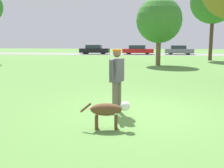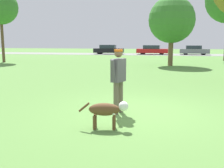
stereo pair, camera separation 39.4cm
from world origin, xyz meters
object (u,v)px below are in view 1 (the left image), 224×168
object	(u,v)px
tree_far_right	(213,1)
parked_car_red	(138,50)
parked_car_grey	(179,50)
frisbee	(93,109)
parked_car_black	(94,50)
tree_mid_center	(159,20)
person	(117,75)
dog	(109,110)

from	to	relation	value
tree_far_right	parked_car_red	xyz separation A→B (m)	(-7.62, 11.40, -5.15)
parked_car_grey	frisbee	bearing A→B (deg)	-99.25
parked_car_black	parked_car_red	bearing A→B (deg)	0.58
parked_car_red	parked_car_grey	size ratio (longest dim) A/B	1.12
parked_car_grey	tree_mid_center	bearing A→B (deg)	-100.16
parked_car_black	frisbee	bearing A→B (deg)	-79.51
tree_far_right	parked_car_black	xyz separation A→B (m)	(-14.11, 11.26, -5.14)
parked_car_black	parked_car_red	world-z (taller)	parked_car_black
tree_mid_center	parked_car_black	world-z (taller)	tree_mid_center
tree_mid_center	tree_far_right	distance (m)	8.57
frisbee	parked_car_red	world-z (taller)	parked_car_red
parked_car_red	tree_mid_center	bearing A→B (deg)	-80.41
person	parked_car_black	distance (m)	32.73
person	parked_car_red	bearing A→B (deg)	22.20
person	tree_far_right	world-z (taller)	tree_far_right
parked_car_black	parked_car_grey	bearing A→B (deg)	0.90
person	parked_car_red	distance (m)	32.12
tree_far_right	parked_car_black	distance (m)	18.77
tree_mid_center	tree_far_right	xyz separation A→B (m)	(5.44, 6.21, 2.28)
person	tree_far_right	distance (m)	22.44
dog	parked_car_red	size ratio (longest dim) A/B	0.24
frisbee	parked_car_black	size ratio (longest dim) A/B	0.05
person	tree_far_right	xyz separation A→B (m)	(7.15, 20.72, 4.79)
tree_mid_center	parked_car_grey	distance (m)	18.42
person	dog	xyz separation A→B (m)	(-0.03, -1.30, -0.60)
parked_car_grey	dog	bearing A→B (deg)	-97.56
parked_car_black	parked_car_grey	world-z (taller)	parked_car_black
person	parked_car_grey	xyz separation A→B (m)	(5.43, 32.31, -0.37)
person	parked_car_grey	size ratio (longest dim) A/B	0.42
tree_mid_center	parked_car_grey	size ratio (longest dim) A/B	1.31
frisbee	tree_mid_center	distance (m)	14.80
frisbee	parked_car_red	distance (m)	31.79
parked_car_grey	person	bearing A→B (deg)	-97.89
frisbee	parked_car_grey	bearing A→B (deg)	79.09
frisbee	dog	bearing A→B (deg)	-66.74
person	tree_mid_center	world-z (taller)	tree_mid_center
frisbee	parked_car_black	distance (m)	32.25
parked_car_black	parked_car_grey	size ratio (longest dim) A/B	1.08
person	dog	world-z (taller)	person
parked_car_red	parked_car_grey	world-z (taller)	parked_car_red
tree_mid_center	parked_car_black	xyz separation A→B (m)	(-8.66, 17.47, -2.86)
tree_mid_center	frisbee	bearing A→B (deg)	-99.76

